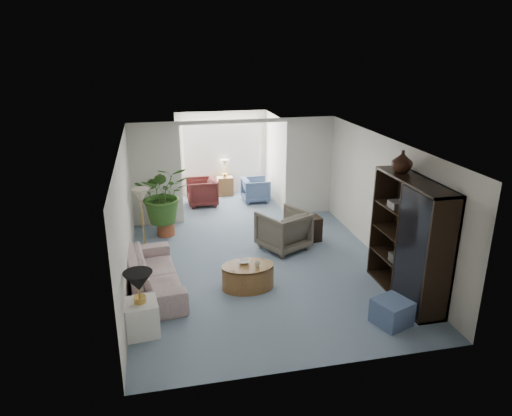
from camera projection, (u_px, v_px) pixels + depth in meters
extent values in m
plane|color=gray|center=(263.00, 271.00, 9.27)|extent=(6.00, 6.00, 0.00)
plane|color=gray|center=(229.00, 205.00, 13.05)|extent=(2.60, 2.60, 0.00)
cube|color=silver|center=(156.00, 175.00, 11.23)|extent=(1.20, 0.12, 2.50)
cube|color=silver|center=(309.00, 166.00, 12.01)|extent=(1.20, 0.12, 2.50)
cube|color=silver|center=(234.00, 121.00, 11.22)|extent=(2.60, 0.12, 0.10)
cube|color=white|center=(222.00, 146.00, 13.58)|extent=(2.20, 0.02, 1.50)
cube|color=white|center=(222.00, 147.00, 13.55)|extent=(2.20, 0.02, 1.50)
cube|color=#AFA28C|center=(389.00, 181.00, 9.11)|extent=(0.04, 0.50, 0.40)
imported|color=beige|center=(153.00, 274.00, 8.47)|extent=(1.09, 2.28, 0.64)
cube|color=white|center=(142.00, 318.00, 7.21)|extent=(0.54, 0.54, 0.54)
cone|color=black|center=(138.00, 281.00, 7.00)|extent=(0.44, 0.44, 0.30)
cone|color=beige|center=(141.00, 195.00, 9.76)|extent=(0.36, 0.36, 0.28)
cylinder|color=olive|center=(248.00, 276.00, 8.57)|extent=(1.03, 1.03, 0.45)
imported|color=white|center=(244.00, 262.00, 8.57)|extent=(0.23, 0.23, 0.05)
imported|color=silver|center=(257.00, 264.00, 8.42)|extent=(0.11, 0.11, 0.10)
imported|color=#605B4C|center=(283.00, 230.00, 10.15)|extent=(1.23, 1.24, 0.85)
cube|color=black|center=(310.00, 229.00, 10.61)|extent=(0.50, 0.42, 0.55)
cube|color=black|center=(409.00, 239.00, 8.06)|extent=(0.51, 1.90, 2.12)
imported|color=#321A10|center=(402.00, 161.00, 8.11)|extent=(0.36, 0.36, 0.37)
cube|color=slate|center=(392.00, 312.00, 7.48)|extent=(0.65, 0.65, 0.41)
cylinder|color=#A14F2E|center=(166.00, 228.00, 10.95)|extent=(0.40, 0.40, 0.32)
imported|color=#356221|center=(164.00, 194.00, 10.67)|extent=(1.22, 1.06, 1.36)
imported|color=slate|center=(256.00, 190.00, 13.23)|extent=(0.73, 0.71, 0.66)
imported|color=#5D2420|center=(202.00, 192.00, 12.91)|extent=(0.82, 0.80, 0.73)
cube|color=olive|center=(225.00, 186.00, 13.79)|extent=(0.45, 0.35, 0.54)
cube|color=#4E4B49|center=(398.00, 206.00, 8.25)|extent=(0.30, 0.26, 0.16)
cube|color=#32302D|center=(400.00, 258.00, 8.34)|extent=(0.30, 0.26, 0.16)
cube|color=#262321|center=(417.00, 273.00, 7.80)|extent=(0.30, 0.26, 0.16)
cube|color=#2C2722|center=(424.00, 222.00, 7.48)|extent=(0.30, 0.26, 0.16)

